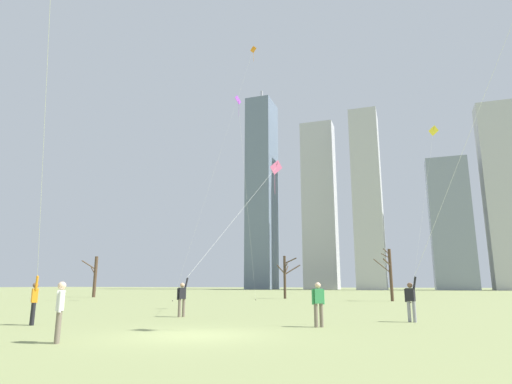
{
  "coord_description": "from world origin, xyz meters",
  "views": [
    {
      "loc": [
        6.36,
        -12.43,
        1.55
      ],
      "look_at": [
        0.0,
        6.0,
        5.77
      ],
      "focal_mm": 29.97,
      "sensor_mm": 36.0,
      "label": 1
    }
  ],
  "objects": [
    {
      "name": "bare_tree_right_of_center",
      "position": [
        -29.89,
        31.7,
        2.6
      ],
      "size": [
        1.36,
        2.36,
        5.02
      ],
      "color": "#4C3828",
      "rests_on": "ground"
    },
    {
      "name": "skyline_wide_slab",
      "position": [
        -18.34,
        121.88,
        26.87
      ],
      "size": [
        10.45,
        6.79,
        53.73
      ],
      "color": "#B2B2B7",
      "rests_on": "ground"
    },
    {
      "name": "skyline_mid_tower_right",
      "position": [
        -2.55,
        112.44,
        25.91
      ],
      "size": [
        7.93,
        9.93,
        51.81
      ],
      "color": "#B2B2B7",
      "rests_on": "ground"
    },
    {
      "name": "skyline_short_annex",
      "position": [
        18.92,
        114.09,
        17.89
      ],
      "size": [
        10.58,
        7.31,
        35.78
      ],
      "color": "gray",
      "rests_on": "ground"
    },
    {
      "name": "bare_tree_rightmost",
      "position": [
        -6.32,
        34.42,
        2.59
      ],
      "size": [
        2.34,
        2.18,
        4.66
      ],
      "color": "#423326",
      "rests_on": "ground"
    },
    {
      "name": "bystander_watching_nearby",
      "position": [
        -2.62,
        -2.8,
        0.9
      ],
      "size": [
        0.37,
        0.41,
        1.62
      ],
      "color": "#726656",
      "rests_on": "ground"
    },
    {
      "name": "distant_kite_drifting_left_purple",
      "position": [
        -8.09,
        24.53,
        17.46
      ],
      "size": [
        0.51,
        4.96,
        19.87
      ],
      "color": "purple",
      "rests_on": "ground"
    },
    {
      "name": "bare_tree_center",
      "position": [
        4.96,
        30.5,
        2.65
      ],
      "size": [
        1.62,
        3.08,
        4.86
      ],
      "color": "#4C3828",
      "rests_on": "ground"
    },
    {
      "name": "distant_kite_drifting_right_orange",
      "position": [
        -7.88,
        23.95,
        20.13
      ],
      "size": [
        8.27,
        0.37,
        24.85
      ],
      "color": "orange",
      "rests_on": "ground"
    },
    {
      "name": "kite_flyer_foreground_right_pink",
      "position": [
        -3.67,
        7.52,
        1.98
      ],
      "size": [
        3.34,
        7.51,
        9.53
      ],
      "color": "#726656",
      "rests_on": "ground"
    },
    {
      "name": "distant_kite_high_overhead_yellow",
      "position": [
        9.57,
        29.76,
        14.63
      ],
      "size": [
        3.79,
        2.81,
        16.56
      ],
      "color": "yellow",
      "rests_on": "ground"
    },
    {
      "name": "ground_plane",
      "position": [
        0.0,
        0.0,
        0.0
      ],
      "size": [
        400.0,
        400.0,
        0.0
      ],
      "primitive_type": "plane",
      "color": "#848E56"
    },
    {
      "name": "skyline_squat_block",
      "position": [
        33.49,
        114.58,
        25.31
      ],
      "size": [
        11.44,
        6.26,
        50.63
      ],
      "color": "#B2B2B7",
      "rests_on": "ground"
    },
    {
      "name": "kite_flyer_midfield_right_red",
      "position": [
        7.71,
        6.65,
        3.75
      ],
      "size": [
        9.42,
        4.59,
        21.68
      ],
      "color": "gray",
      "rests_on": "ground"
    },
    {
      "name": "skyline_tall_tower",
      "position": [
        -36.94,
        119.14,
        31.59
      ],
      "size": [
        8.23,
        11.41,
        67.66
      ],
      "color": "slate",
      "rests_on": "ground"
    },
    {
      "name": "kite_flyer_far_back_white",
      "position": [
        -5.94,
        -0.64,
        3.22
      ],
      "size": [
        8.85,
        9.69,
        14.11
      ],
      "color": "black",
      "rests_on": "ground"
    },
    {
      "name": "bystander_far_off_by_trees",
      "position": [
        3.21,
        3.83,
        0.9
      ],
      "size": [
        0.43,
        0.36,
        1.62
      ],
      "color": "#726656",
      "rests_on": "ground"
    }
  ]
}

